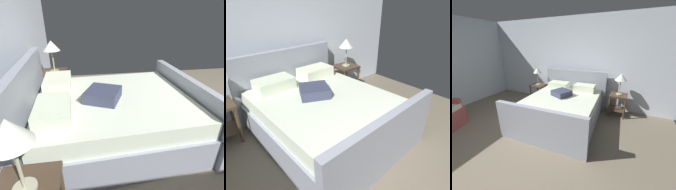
# 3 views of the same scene
# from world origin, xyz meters

# --- Properties ---
(ground_plane) EXTENTS (5.91, 6.56, 0.02)m
(ground_plane) POSITION_xyz_m (0.00, 0.00, -0.01)
(ground_plane) COLOR #756B58
(wall_back) EXTENTS (6.03, 0.12, 2.62)m
(wall_back) POSITION_xyz_m (0.00, 3.34, 1.31)
(wall_back) COLOR silver
(wall_back) RESTS_ON ground
(bed) EXTENTS (1.97, 2.31, 1.12)m
(bed) POSITION_xyz_m (0.31, 2.07, 0.35)
(bed) COLOR #9CA2B1
(bed) RESTS_ON ground
(nightstand_right) EXTENTS (0.44, 0.44, 0.60)m
(nightstand_right) POSITION_xyz_m (1.56, 2.94, 0.40)
(nightstand_right) COLOR #493626
(nightstand_right) RESTS_ON ground
(table_lamp_right) EXTENTS (0.30, 0.30, 0.56)m
(table_lamp_right) POSITION_xyz_m (1.56, 2.94, 1.05)
(table_lamp_right) COLOR #B7B293
(table_lamp_right) RESTS_ON nightstand_right
(nightstand_left) EXTENTS (0.44, 0.44, 0.60)m
(nightstand_left) POSITION_xyz_m (-0.93, 2.81, 0.40)
(nightstand_left) COLOR #493626
(nightstand_left) RESTS_ON ground
(table_lamp_left) EXTENTS (0.27, 0.27, 0.55)m
(table_lamp_left) POSITION_xyz_m (-0.93, 2.81, 1.05)
(table_lamp_left) COLOR #B7B293
(table_lamp_left) RESTS_ON nightstand_left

